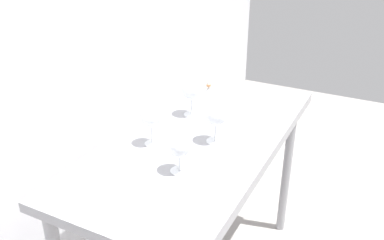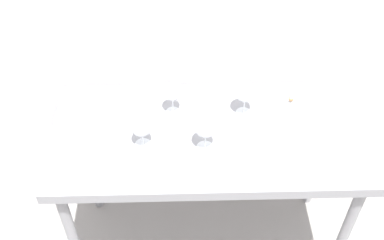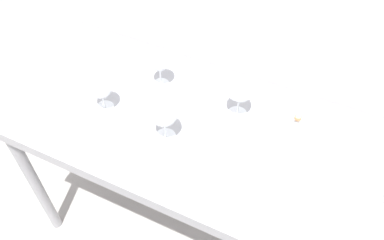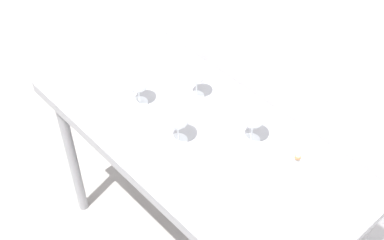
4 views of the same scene
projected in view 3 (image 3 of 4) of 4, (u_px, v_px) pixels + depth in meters
The scene contains 9 objects.
ground_plane at pixel (186, 231), 2.16m from camera, with size 6.00×6.00×0.00m, color #9C9792.
steel_counter at pixel (183, 140), 1.55m from camera, with size 1.40×0.65×0.90m.
wine_glass_near_center at pixel (164, 114), 1.33m from camera, with size 0.09×0.09×0.18m.
wine_glass_far_right at pixel (240, 90), 1.40m from camera, with size 0.09×0.09×0.18m.
wine_glass_near_left at pixel (100, 87), 1.44m from camera, with size 0.09×0.09×0.16m.
wine_glass_far_left at pixel (159, 61), 1.51m from camera, with size 0.08×0.08×0.17m.
tasting_sheet_upper at pixel (274, 179), 1.32m from camera, with size 0.18×0.27×0.00m, color white.
tasting_sheet_lower at pixel (104, 75), 1.63m from camera, with size 0.14×0.24×0.00m, color white.
decanter_funnel at pixel (296, 125), 1.42m from camera, with size 0.09×0.09×0.11m.
Camera 3 is at (0.44, -0.84, 2.03)m, focal length 38.20 mm.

